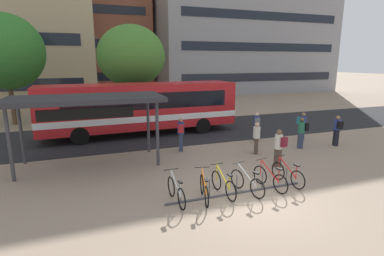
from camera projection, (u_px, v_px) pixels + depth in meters
ground at (251, 199)px, 10.13m from camera, size 200.00×200.00×0.00m
bus_lane_asphalt at (168, 132)px, 19.68m from camera, size 80.00×7.20×0.01m
city_bus at (140, 107)px, 18.68m from camera, size 12.10×2.93×3.20m
bike_rack at (237, 191)px, 10.48m from camera, size 5.19×0.09×0.70m
parked_bicycle_silver_0 at (176, 192)px, 9.77m from camera, size 0.52×1.72×0.99m
parked_bicycle_orange_1 at (204, 189)px, 9.94m from camera, size 0.59×1.69×0.99m
parked_bicycle_yellow_2 at (223, 185)px, 10.33m from camera, size 0.52×1.72×0.99m
parked_bicycle_silver_3 at (247, 183)px, 10.49m from camera, size 0.58×1.69×0.99m
parked_bicycle_red_4 at (270, 179)px, 10.86m from camera, size 0.53×1.70×0.99m
parked_bicycle_red_5 at (288, 174)px, 11.25m from camera, size 0.52×1.72×0.99m
transit_shelter at (86, 101)px, 12.85m from camera, size 6.56×3.08×3.07m
commuter_red_pack_0 at (181, 132)px, 15.27m from camera, size 0.44×0.58×1.73m
commuter_red_pack_1 at (257, 136)px, 14.90m from camera, size 0.54×0.61×1.61m
commuter_black_pack_2 at (302, 131)px, 15.82m from camera, size 0.60×0.50×1.67m
commuter_maroon_pack_3 at (279, 146)px, 12.92m from camera, size 0.48×0.60×1.70m
commuter_grey_pack_4 at (257, 125)px, 17.26m from camera, size 0.48×0.60×1.68m
commuter_teal_pack_5 at (302, 124)px, 17.56m from camera, size 0.58×0.59×1.63m
commuter_black_pack_6 at (337, 129)px, 16.26m from camera, size 0.43×0.58×1.68m
street_tree_0 at (6, 52)px, 20.88m from camera, size 5.14×5.14×7.83m
street_tree_1 at (131, 56)px, 22.63m from camera, size 5.09×5.09×7.25m
building_right_wing at (242, 10)px, 45.30m from camera, size 26.73×12.90×24.14m
building_centre_block at (91, 34)px, 44.30m from camera, size 15.85×13.34×17.04m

